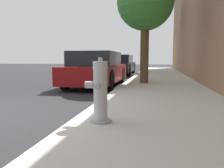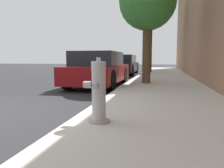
{
  "view_description": "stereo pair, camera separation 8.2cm",
  "coord_description": "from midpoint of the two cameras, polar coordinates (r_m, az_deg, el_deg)",
  "views": [
    {
      "loc": [
        3.17,
        -3.18,
        1.03
      ],
      "look_at": [
        2.33,
        0.91,
        0.55
      ],
      "focal_mm": 35.0,
      "sensor_mm": 36.0,
      "label": 1
    },
    {
      "loc": [
        3.25,
        -3.16,
        1.03
      ],
      "look_at": [
        2.33,
        0.91,
        0.55
      ],
      "focal_mm": 35.0,
      "sensor_mm": 36.0,
      "label": 2
    }
  ],
  "objects": [
    {
      "name": "sidewalk_slab",
      "position": [
        3.31,
        14.68,
        -10.38
      ],
      "size": [
        2.75,
        40.0,
        0.15
      ],
      "color": "beige",
      "rests_on": "ground_plane"
    },
    {
      "name": "fire_hydrant",
      "position": [
        3.02,
        -2.79,
        -2.25
      ],
      "size": [
        0.37,
        0.39,
        0.9
      ],
      "color": "#97979C",
      "rests_on": "sidewalk_slab"
    },
    {
      "name": "parked_car_near",
      "position": [
        8.3,
        -3.19,
        3.84
      ],
      "size": [
        1.71,
        4.01,
        1.3
      ],
      "color": "maroon",
      "rests_on": "ground_plane"
    },
    {
      "name": "parked_car_mid",
      "position": [
        14.73,
        2.76,
        5.04
      ],
      "size": [
        1.86,
        4.4,
        1.3
      ],
      "color": "black",
      "rests_on": "ground_plane"
    },
    {
      "name": "street_tree_near",
      "position": [
        8.38,
        9.55,
        20.22
      ],
      "size": [
        2.04,
        2.04,
        3.94
      ],
      "color": "brown",
      "rests_on": "sidewalk_slab"
    },
    {
      "name": "street_tree_far",
      "position": [
        15.65,
        10.14,
        18.6
      ],
      "size": [
        2.74,
        2.74,
        5.59
      ],
      "color": "brown",
      "rests_on": "sidewalk_slab"
    }
  ]
}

